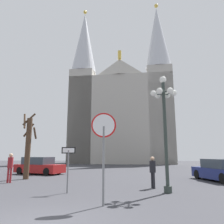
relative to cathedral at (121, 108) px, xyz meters
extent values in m
cube|color=#ADA89E|center=(0.04, 0.87, -2.70)|extent=(20.91, 11.24, 17.29)
pyramid|color=#ADA89E|center=(-0.16, -3.23, 7.69)|extent=(7.24, 2.36, 3.50)
cylinder|color=gold|center=(-0.16, -3.23, 10.34)|extent=(0.70, 0.70, 1.80)
cube|color=#ADA89E|center=(-7.92, -1.47, -1.94)|extent=(4.97, 4.97, 18.82)
cone|color=#B7BAC1|center=(-7.92, -1.47, 14.46)|extent=(5.21, 5.21, 13.96)
sphere|color=gold|center=(-7.92, -1.47, 21.84)|extent=(0.80, 0.80, 0.80)
cube|color=#ADA89E|center=(7.74, -2.26, -1.94)|extent=(4.97, 4.97, 18.82)
cone|color=#B7BAC1|center=(7.74, -2.26, 14.46)|extent=(5.21, 5.21, 13.96)
sphere|color=gold|center=(7.74, -2.26, 21.84)|extent=(0.80, 0.80, 0.80)
cylinder|color=slate|center=(1.00, -37.47, -10.00)|extent=(0.08, 0.08, 2.69)
cylinder|color=red|center=(1.00, -37.47, -8.61)|extent=(0.89, 0.16, 0.89)
cylinder|color=white|center=(1.00, -37.49, -8.61)|extent=(0.78, 0.11, 0.78)
cylinder|color=slate|center=(-0.96, -35.03, -10.39)|extent=(0.07, 0.07, 1.90)
cube|color=black|center=(-0.96, -35.03, -9.44)|extent=(0.64, 0.12, 0.29)
cube|color=white|center=(-0.96, -35.05, -9.44)|extent=(0.54, 0.08, 0.21)
cylinder|color=#2D3833|center=(3.58, -34.63, -8.75)|extent=(0.16, 0.16, 5.20)
cylinder|color=#2D3833|center=(3.58, -34.63, -11.20)|extent=(0.36, 0.36, 0.30)
sphere|color=white|center=(3.58, -34.63, -5.98)|extent=(0.33, 0.33, 0.33)
sphere|color=white|center=(4.08, -34.63, -6.68)|extent=(0.29, 0.29, 0.29)
cylinder|color=#2D3833|center=(3.83, -34.63, -6.68)|extent=(0.05, 0.49, 0.05)
sphere|color=white|center=(3.83, -34.21, -6.68)|extent=(0.29, 0.29, 0.29)
cylinder|color=#2D3833|center=(3.71, -34.42, -6.68)|extent=(0.45, 0.29, 0.05)
sphere|color=white|center=(3.34, -34.21, -6.68)|extent=(0.29, 0.29, 0.29)
cylinder|color=#2D3833|center=(3.46, -34.42, -6.68)|extent=(0.45, 0.29, 0.05)
sphere|color=white|center=(3.09, -34.63, -6.68)|extent=(0.29, 0.29, 0.29)
cylinder|color=#2D3833|center=(3.34, -34.63, -6.68)|extent=(0.05, 0.49, 0.05)
sphere|color=white|center=(3.34, -35.06, -6.68)|extent=(0.29, 0.29, 0.29)
cylinder|color=#2D3833|center=(3.46, -34.84, -6.68)|extent=(0.45, 0.29, 0.05)
sphere|color=white|center=(3.83, -35.06, -6.68)|extent=(0.29, 0.29, 0.29)
cylinder|color=#2D3833|center=(3.71, -34.84, -6.68)|extent=(0.45, 0.29, 0.05)
cylinder|color=#473323|center=(-5.52, -29.64, -9.16)|extent=(0.38, 0.38, 4.36)
cylinder|color=#473323|center=(-5.83, -29.82, -7.21)|extent=(0.55, 0.78, 1.19)
cylinder|color=#473323|center=(-5.69, -29.37, -7.83)|extent=(0.70, 0.50, 1.06)
cylinder|color=#473323|center=(-5.75, -29.30, -7.00)|extent=(0.84, 0.62, 1.00)
cylinder|color=#473323|center=(-5.11, -29.54, -8.08)|extent=(0.33, 0.94, 0.81)
cube|color=navy|center=(7.76, -29.65, -10.85)|extent=(2.71, 4.58, 0.68)
cube|color=#333D47|center=(7.81, -29.85, -10.22)|extent=(2.09, 2.70, 0.59)
cylinder|color=black|center=(6.66, -28.41, -11.03)|extent=(0.36, 0.67, 0.64)
cylinder|color=black|center=(8.19, -28.04, -11.03)|extent=(0.36, 0.67, 0.64)
cylinder|color=black|center=(7.34, -31.25, -11.03)|extent=(0.36, 0.67, 0.64)
cube|color=maroon|center=(-6.24, -25.60, -10.84)|extent=(4.79, 3.15, 0.71)
cube|color=#333D47|center=(-6.45, -25.52, -10.17)|extent=(2.88, 2.33, 0.64)
cylinder|color=black|center=(-4.55, -25.35, -11.03)|extent=(0.68, 0.42, 0.64)
cylinder|color=black|center=(-5.08, -26.85, -11.03)|extent=(0.68, 0.42, 0.64)
cylinder|color=black|center=(-7.40, -24.34, -11.03)|extent=(0.68, 0.42, 0.64)
cylinder|color=black|center=(-7.93, -25.84, -11.03)|extent=(0.68, 0.42, 0.64)
cylinder|color=black|center=(3.01, -33.24, -10.95)|extent=(0.12, 0.12, 0.79)
cylinder|color=black|center=(3.09, -33.38, -10.95)|extent=(0.12, 0.12, 0.79)
cylinder|color=black|center=(3.05, -33.31, -10.26)|extent=(0.32, 0.32, 0.59)
sphere|color=tan|center=(3.05, -33.31, -9.85)|extent=(0.21, 0.21, 0.21)
cylinder|color=maroon|center=(-5.50, -31.73, -10.90)|extent=(0.12, 0.12, 0.88)
cylinder|color=maroon|center=(-5.66, -31.75, -10.90)|extent=(0.12, 0.12, 0.88)
cylinder|color=maroon|center=(-5.58, -31.74, -10.13)|extent=(0.32, 0.32, 0.66)
sphere|color=tan|center=(-5.58, -31.74, -9.68)|extent=(0.24, 0.24, 0.24)
camera|label=1|loc=(1.98, -45.29, -9.65)|focal=35.52mm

